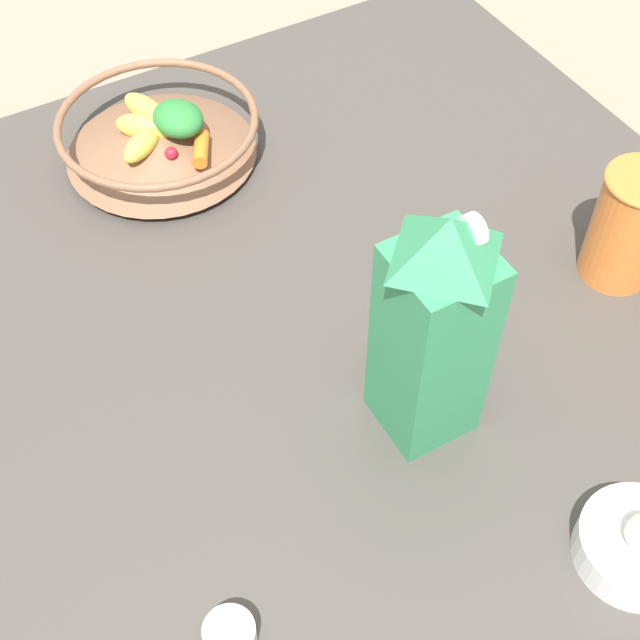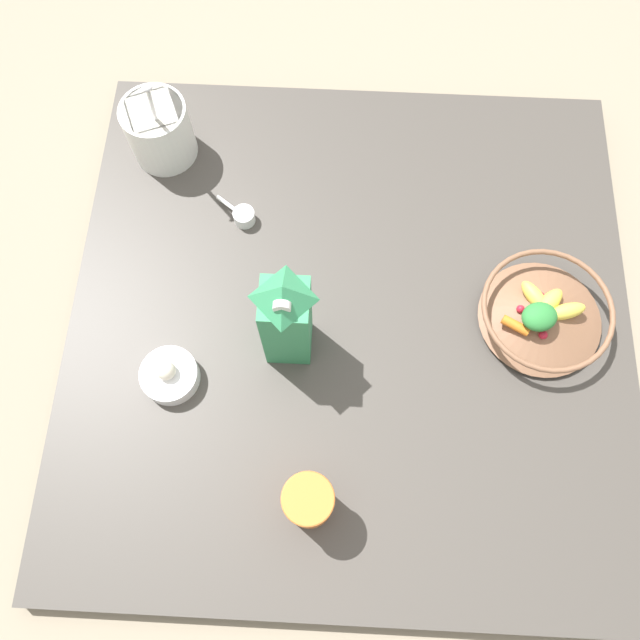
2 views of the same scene
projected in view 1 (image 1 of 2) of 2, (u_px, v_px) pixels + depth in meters
The scene contains 7 objects.
ground_plane at pixel (311, 382), 0.93m from camera, with size 6.00×6.00×0.00m, color gray.
countertop at pixel (311, 370), 0.92m from camera, with size 1.06×1.06×0.04m.
fruit_bowl at pixel (159, 134), 1.06m from camera, with size 0.24×0.24×0.09m.
milk_carton at pixel (434, 329), 0.76m from camera, with size 0.08×0.08×0.26m.
drinking_cup at pixel (630, 225), 0.92m from camera, with size 0.08×0.08×0.13m.
measuring_scoop at pixel (229, 639), 0.71m from camera, with size 0.08×0.07×0.03m.
garlic_bowl at pixel (637, 545), 0.75m from camera, with size 0.10×0.10×0.06m.
Camera 1 is at (-0.47, 0.26, 0.77)m, focal length 50.00 mm.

